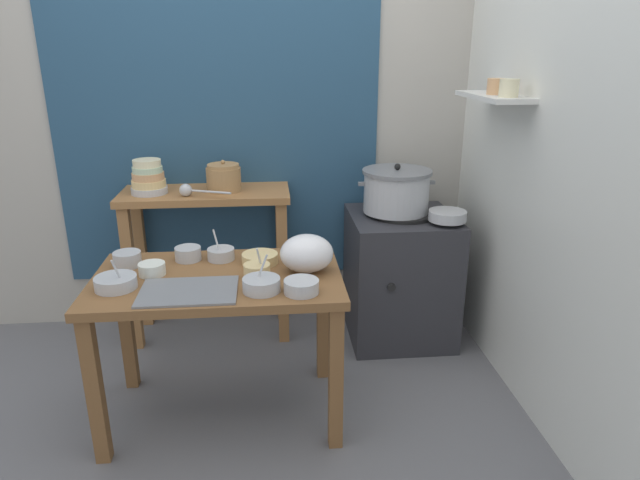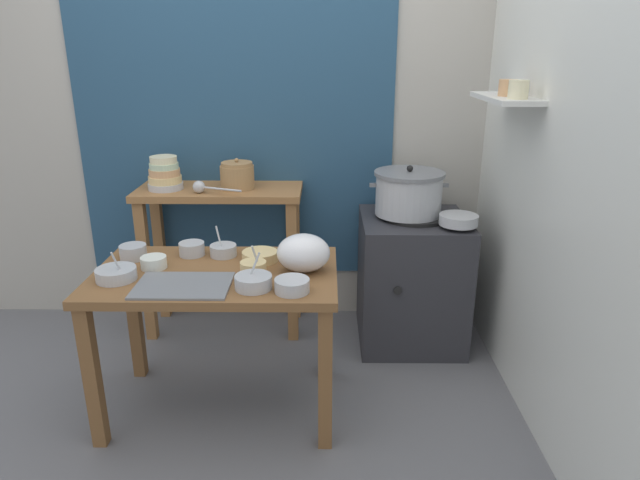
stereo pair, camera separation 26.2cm
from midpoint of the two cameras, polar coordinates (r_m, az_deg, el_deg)
ground_plane at (r=2.88m, az=-5.03°, el=-16.65°), size 9.00×9.00×0.00m
wall_back at (r=3.44m, az=-2.50°, el=12.88°), size 4.40×0.12×2.60m
wall_right at (r=2.79m, az=24.95°, el=9.61°), size 0.30×3.20×2.60m
prep_table at (r=2.58m, az=-7.70°, el=-5.54°), size 1.10×0.66×0.72m
back_shelf_table at (r=3.34m, az=-7.90°, el=1.56°), size 0.96×0.40×0.90m
stove_block at (r=3.35m, az=11.57°, el=-4.02°), size 0.60×0.61×0.78m
steamer_pot at (r=3.19m, az=11.42°, el=4.73°), size 0.44×0.39×0.28m
clay_pot at (r=3.25m, az=-6.21°, el=6.56°), size 0.20×0.20×0.18m
bowl_stack_enamel at (r=3.30m, az=-13.48°, el=6.52°), size 0.20×0.20×0.19m
ladle at (r=3.18m, az=-9.82°, el=5.35°), size 0.29×0.13×0.07m
serving_tray at (r=2.40m, az=-10.86°, el=-4.67°), size 0.40×0.28×0.01m
plastic_bag at (r=2.49m, az=1.29°, el=-1.38°), size 0.24×0.20×0.17m
wide_pan at (r=3.09m, az=16.40°, el=1.97°), size 0.21×0.21×0.05m
prep_bowl_0 at (r=2.63m, az=-3.37°, el=-1.67°), size 0.17×0.17×0.05m
prep_bowl_1 at (r=2.30m, az=0.36°, el=-4.69°), size 0.15×0.15×0.06m
prep_bowl_2 at (r=2.76m, az=-16.10°, el=-1.18°), size 0.13×0.13×0.07m
prep_bowl_3 at (r=2.53m, az=-17.46°, el=-3.35°), size 0.17×0.17×0.14m
prep_bowl_4 at (r=2.74m, az=-10.39°, el=-0.89°), size 0.12×0.12×0.06m
prep_bowl_5 at (r=2.33m, az=-3.67°, el=-4.32°), size 0.16×0.16×0.15m
prep_bowl_6 at (r=2.48m, az=-3.87°, el=-2.83°), size 0.12×0.12×0.15m
prep_bowl_7 at (r=2.62m, az=-14.00°, el=-2.25°), size 0.12×0.12×0.05m
prep_bowl_8 at (r=2.71m, az=-7.19°, el=-1.06°), size 0.13×0.13×0.15m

